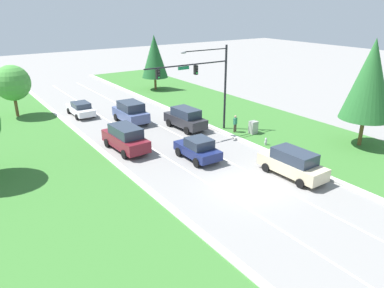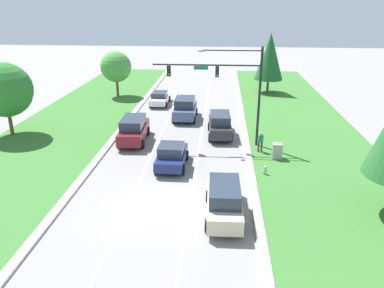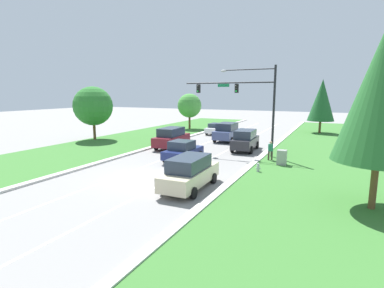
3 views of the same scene
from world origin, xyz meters
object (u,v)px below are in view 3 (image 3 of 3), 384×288
Objects in this scene: slate_blue_suv at (227,132)px; oak_far_left_tree at (190,106)px; white_sedan at (216,128)px; charcoal_suv at (245,140)px; utility_cabinet at (282,158)px; conifer_far_right_tree at (384,91)px; champagne_suv at (190,172)px; navy_sedan at (183,151)px; fire_hydrant at (258,168)px; oak_near_left_tree at (93,106)px; burgundy_suv at (172,138)px; pedestrian at (270,150)px; traffic_signal_mast at (246,96)px; conifer_near_right_tree at (322,100)px.

oak_far_left_tree is (-9.20, 8.65, 2.56)m from slate_blue_suv.
slate_blue_suv is (3.40, -5.33, 0.34)m from white_sedan.
utility_cabinet is (4.32, -4.89, -0.43)m from charcoal_suv.
champagne_suv is at bearing -174.64° from conifer_far_right_tree.
navy_sedan is 5.90× the size of fire_hydrant.
burgundy_suv is at bearing -3.46° from oak_near_left_tree.
burgundy_suv is at bearing -27.20° from pedestrian.
traffic_signal_mast reaches higher than champagne_suv.
traffic_signal_mast is at bearing 132.42° from conifer_far_right_tree.
champagne_suv is at bearing -91.43° from charcoal_suv.
slate_blue_suv is at bearing -128.26° from conifer_near_right_tree.
fire_hydrant is (3.15, -7.74, -0.71)m from charcoal_suv.
oak_near_left_tree is at bearing 146.33° from champagne_suv.
traffic_signal_mast is 1.53× the size of oak_far_left_tree.
pedestrian is 0.26× the size of oak_near_left_tree.
oak_near_left_tree is at bearing -134.85° from white_sedan.
burgundy_suv is 3.06× the size of pedestrian.
slate_blue_suv is at bearing -57.45° from white_sedan.
conifer_near_right_tree is at bearing 36.75° from oak_near_left_tree.
slate_blue_suv is at bearing 118.14° from fire_hydrant.
white_sedan is 1.00× the size of slate_blue_suv.
white_sedan is at bearing 126.91° from utility_cabinet.
pedestrian is (3.18, -3.64, -0.12)m from charcoal_suv.
navy_sedan is (-3.95, -4.69, -4.45)m from traffic_signal_mast.
oak_far_left_tree reaches higher than utility_cabinet.
traffic_signal_mast is at bearing -59.24° from slate_blue_suv.
conifer_near_right_tree is (12.86, 6.66, 3.86)m from white_sedan.
charcoal_suv is 18.66m from oak_far_left_tree.
burgundy_suv is 20.34m from conifer_far_right_tree.
white_sedan is at bearing 121.52° from charcoal_suv.
traffic_signal_mast is 7.88m from fire_hydrant.
utility_cabinet is at bearing 67.74° from fire_hydrant.
burgundy_suv is 10.50m from pedestrian.
champagne_suv is 22.26m from oak_near_left_tree.
oak_far_left_tree is (-5.53, 15.40, 2.58)m from burgundy_suv.
utility_cabinet is at bearing -51.58° from charcoal_suv.
conifer_near_right_tree is (2.78, 24.48, 4.28)m from fire_hydrant.
navy_sedan is at bearing 157.80° from conifer_far_right_tree.
traffic_signal_mast is at bearing 87.41° from champagne_suv.
conifer_far_right_tree is (9.18, -10.04, 0.36)m from traffic_signal_mast.
pedestrian is (-1.14, 1.26, 0.32)m from utility_cabinet.
conifer_far_right_tree is at bearing -34.21° from fire_hydrant.
conifer_near_right_tree reaches higher than oak_near_left_tree.
utility_cabinet is 0.23× the size of oak_far_left_tree.
champagne_suv is 1.22× the size of navy_sedan.
navy_sedan is at bearing -111.47° from conifer_near_right_tree.
white_sedan is 7.28m from oak_far_left_tree.
white_sedan is 14.99m from conifer_near_right_tree.
fire_hydrant is at bearing -96.49° from conifer_near_right_tree.
traffic_signal_mast is 1.73× the size of charcoal_suv.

